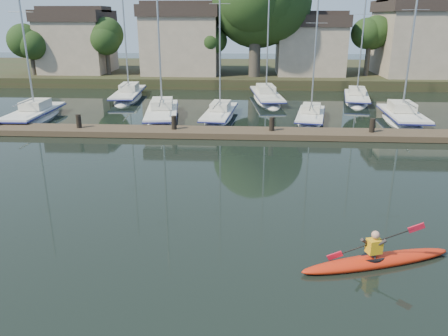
# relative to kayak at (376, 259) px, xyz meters

# --- Properties ---
(ground) EXTENTS (160.00, 160.00, 0.00)m
(ground) POSITION_rel_kayak_xyz_m (-5.48, 0.54, -0.19)
(ground) COLOR black
(ground) RESTS_ON ground
(kayak) EXTENTS (4.79, 2.12, 1.55)m
(kayak) POSITION_rel_kayak_xyz_m (0.00, 0.00, 0.00)
(kayak) COLOR red
(kayak) RESTS_ON ground
(dock) EXTENTS (34.00, 2.00, 1.80)m
(dock) POSITION_rel_kayak_xyz_m (-5.48, 14.54, 0.02)
(dock) COLOR #4E3B2C
(dock) RESTS_ON ground
(sailboat_0) EXTENTS (2.43, 8.06, 12.70)m
(sailboat_0) POSITION_rel_kayak_xyz_m (-19.28, 18.37, -0.40)
(sailboat_0) COLOR white
(sailboat_0) RESTS_ON ground
(sailboat_1) EXTENTS (3.54, 9.25, 14.75)m
(sailboat_1) POSITION_rel_kayak_xyz_m (-10.19, 19.34, -0.39)
(sailboat_1) COLOR white
(sailboat_1) RESTS_ON ground
(sailboat_2) EXTENTS (2.59, 8.23, 13.40)m
(sailboat_2) POSITION_rel_kayak_xyz_m (-6.03, 19.57, -0.35)
(sailboat_2) COLOR white
(sailboat_2) RESTS_ON ground
(sailboat_3) EXTENTS (3.06, 7.29, 11.41)m
(sailboat_3) POSITION_rel_kayak_xyz_m (0.46, 19.20, -0.36)
(sailboat_3) COLOR white
(sailboat_3) RESTS_ON ground
(sailboat_4) EXTENTS (2.61, 7.70, 12.93)m
(sailboat_4) POSITION_rel_kayak_xyz_m (6.82, 19.21, -0.40)
(sailboat_4) COLOR white
(sailboat_4) RESTS_ON ground
(sailboat_5) EXTENTS (2.99, 9.45, 15.39)m
(sailboat_5) POSITION_rel_kayak_xyz_m (-14.84, 27.36, -0.38)
(sailboat_5) COLOR white
(sailboat_5) RESTS_ON ground
(sailboat_6) EXTENTS (3.23, 10.30, 16.11)m
(sailboat_6) POSITION_rel_kayak_xyz_m (-2.41, 27.23, -0.37)
(sailboat_6) COLOR white
(sailboat_6) RESTS_ON ground
(sailboat_7) EXTENTS (3.39, 7.96, 12.46)m
(sailboat_7) POSITION_rel_kayak_xyz_m (5.37, 26.88, -0.37)
(sailboat_7) COLOR white
(sailboat_7) RESTS_ON ground
(shore) EXTENTS (90.00, 25.25, 12.75)m
(shore) POSITION_rel_kayak_xyz_m (-3.87, 40.83, 3.04)
(shore) COLOR #243219
(shore) RESTS_ON ground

